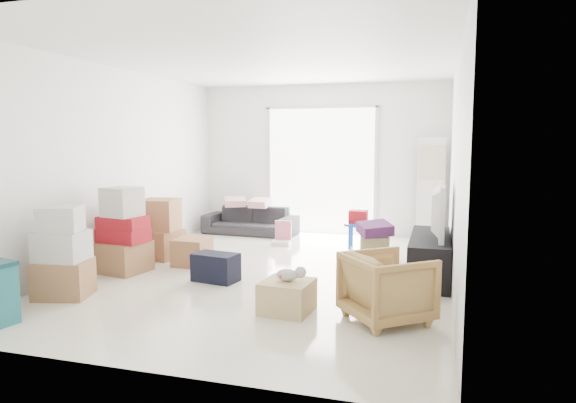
# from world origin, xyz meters

# --- Properties ---
(room_shell) EXTENTS (4.98, 6.48, 3.18)m
(room_shell) POSITION_xyz_m (0.00, 0.00, 1.35)
(room_shell) COLOR silver
(room_shell) RESTS_ON ground
(sliding_door) EXTENTS (2.10, 0.04, 2.33)m
(sliding_door) POSITION_xyz_m (0.00, 2.98, 1.24)
(sliding_door) COLOR white
(sliding_door) RESTS_ON room_shell
(ac_tower) EXTENTS (0.45, 0.30, 1.75)m
(ac_tower) POSITION_xyz_m (1.95, 2.65, 0.88)
(ac_tower) COLOR silver
(ac_tower) RESTS_ON room_shell
(tv_console) EXTENTS (0.47, 1.57, 0.52)m
(tv_console) POSITION_xyz_m (2.00, 0.31, 0.26)
(tv_console) COLOR black
(tv_console) RESTS_ON room_shell
(television) EXTENTS (0.67, 1.13, 0.15)m
(television) POSITION_xyz_m (2.00, 0.31, 0.60)
(television) COLOR black
(television) RESTS_ON tv_console
(sofa) EXTENTS (1.72, 0.58, 0.66)m
(sofa) POSITION_xyz_m (-1.20, 2.50, 0.33)
(sofa) COLOR #27262C
(sofa) RESTS_ON room_shell
(pillow_left) EXTENTS (0.48, 0.45, 0.12)m
(pillow_left) POSITION_xyz_m (-1.50, 2.50, 0.72)
(pillow_left) COLOR #C99299
(pillow_left) RESTS_ON sofa
(pillow_right) EXTENTS (0.42, 0.36, 0.13)m
(pillow_right) POSITION_xyz_m (-1.01, 2.47, 0.73)
(pillow_right) COLOR #C99299
(pillow_right) RESTS_ON sofa
(armchair) EXTENTS (0.95, 0.95, 0.72)m
(armchair) POSITION_xyz_m (1.65, -1.41, 0.36)
(armchair) COLOR #A6884A
(armchair) RESTS_ON room_shell
(box_stack_a) EXTENTS (0.64, 0.58, 0.99)m
(box_stack_a) POSITION_xyz_m (-1.80, -1.64, 0.45)
(box_stack_a) COLOR #A66B4B
(box_stack_a) RESTS_ON room_shell
(box_stack_b) EXTENTS (0.63, 0.63, 1.10)m
(box_stack_b) POSITION_xyz_m (-1.80, -0.52, 0.48)
(box_stack_b) COLOR #A66B4B
(box_stack_b) RESTS_ON room_shell
(box_stack_c) EXTENTS (0.66, 0.59, 0.86)m
(box_stack_c) POSITION_xyz_m (-1.77, 0.33, 0.42)
(box_stack_c) COLOR #A66B4B
(box_stack_c) RESTS_ON room_shell
(loose_box) EXTENTS (0.45, 0.45, 0.37)m
(loose_box) POSITION_xyz_m (-1.12, 0.06, 0.18)
(loose_box) COLOR #A66B4B
(loose_box) RESTS_ON room_shell
(duffel_bag) EXTENTS (0.57, 0.40, 0.34)m
(duffel_bag) POSITION_xyz_m (-0.48, -0.58, 0.17)
(duffel_bag) COLOR black
(duffel_bag) RESTS_ON room_shell
(ottoman) EXTENTS (0.45, 0.45, 0.38)m
(ottoman) POSITION_xyz_m (1.24, 0.89, 0.19)
(ottoman) COLOR #958756
(ottoman) RESTS_ON room_shell
(blanket) EXTENTS (0.56, 0.56, 0.14)m
(blanket) POSITION_xyz_m (1.24, 0.89, 0.45)
(blanket) COLOR #532154
(blanket) RESTS_ON ottoman
(kids_table) EXTENTS (0.47, 0.47, 0.60)m
(kids_table) POSITION_xyz_m (0.87, 1.83, 0.42)
(kids_table) COLOR #1340AD
(kids_table) RESTS_ON room_shell
(toy_walker) EXTENTS (0.31, 0.28, 0.39)m
(toy_walker) POSITION_xyz_m (-0.36, 1.73, 0.11)
(toy_walker) COLOR silver
(toy_walker) RESTS_ON room_shell
(wood_crate) EXTENTS (0.52, 0.52, 0.32)m
(wood_crate) POSITION_xyz_m (0.67, -1.43, 0.16)
(wood_crate) COLOR tan
(wood_crate) RESTS_ON room_shell
(plush_bunny) EXTENTS (0.30, 0.17, 0.15)m
(plush_bunny) POSITION_xyz_m (0.70, -1.42, 0.39)
(plush_bunny) COLOR #B2ADA8
(plush_bunny) RESTS_ON wood_crate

